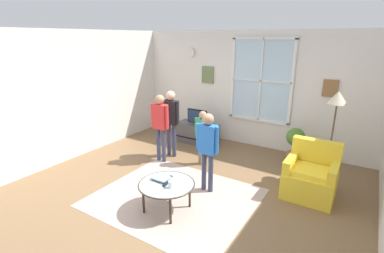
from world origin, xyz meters
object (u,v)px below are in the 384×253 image
object	(u,v)px
person_red_shirt	(160,120)
potted_plant_by_window	(295,142)
tv_stand	(197,133)
remote_near_books	(166,184)
floor_lamp	(337,106)
book_stack	(161,178)
cup	(171,184)
remote_near_cup	(169,178)
armchair	(311,176)
person_green_shirt	(203,131)
television	(197,116)
person_blue_shirt	(208,144)
coffee_table	(167,185)
person_black_shirt	(171,116)

from	to	relation	value
person_red_shirt	potted_plant_by_window	size ratio (longest dim) A/B	1.93
tv_stand	person_red_shirt	distance (m)	1.47
remote_near_books	floor_lamp	xyz separation A→B (m)	(1.83, 2.41, 0.89)
book_stack	cup	xyz separation A→B (m)	(0.26, -0.11, 0.03)
remote_near_cup	remote_near_books	bearing A→B (deg)	-65.48
tv_stand	armchair	distance (m)	3.00
armchair	person_green_shirt	bearing A→B (deg)	177.47
television	person_red_shirt	distance (m)	1.34
television	person_blue_shirt	size ratio (longest dim) A/B	0.38
armchair	cup	size ratio (longest dim) A/B	8.42
person_green_shirt	cup	bearing A→B (deg)	-73.97
television	remote_near_cup	distance (m)	2.74
coffee_table	remote_near_books	size ratio (longest dim) A/B	5.93
cup	person_black_shirt	xyz separation A→B (m)	(-1.27, 1.75, 0.40)
cup	tv_stand	bearing A→B (deg)	114.20
cup	television	bearing A→B (deg)	114.22
book_stack	television	bearing A→B (deg)	110.23
television	person_black_shirt	distance (m)	1.01
coffee_table	remote_near_books	bearing A→B (deg)	-67.40
person_blue_shirt	floor_lamp	world-z (taller)	floor_lamp
floor_lamp	book_stack	bearing A→B (deg)	-130.30
floor_lamp	television	bearing A→B (deg)	174.53
remote_near_cup	tv_stand	bearing A→B (deg)	112.36
television	coffee_table	world-z (taller)	television
remote_near_cup	coffee_table	bearing A→B (deg)	-65.14
coffee_table	potted_plant_by_window	size ratio (longest dim) A/B	1.15
tv_stand	armchair	bearing A→B (deg)	-21.15
armchair	book_stack	xyz separation A→B (m)	(-1.84, -1.54, 0.13)
remote_near_cup	person_blue_shirt	world-z (taller)	person_blue_shirt
potted_plant_by_window	person_blue_shirt	bearing A→B (deg)	-115.33
remote_near_books	person_black_shirt	bearing A→B (deg)	124.14
remote_near_cup	armchair	bearing A→B (deg)	39.36
tv_stand	coffee_table	world-z (taller)	tv_stand
cup	remote_near_cup	size ratio (longest dim) A/B	0.74
armchair	coffee_table	world-z (taller)	armchair
television	coffee_table	bearing A→B (deg)	-67.48
armchair	floor_lamp	distance (m)	1.30
book_stack	person_green_shirt	world-z (taller)	person_green_shirt
armchair	floor_lamp	bearing A→B (deg)	79.81
tv_stand	remote_near_cup	bearing A→B (deg)	-67.64
television	person_blue_shirt	world-z (taller)	person_blue_shirt
book_stack	remote_near_cup	bearing A→B (deg)	50.53
person_blue_shirt	person_black_shirt	size ratio (longest dim) A/B	0.94
book_stack	person_green_shirt	distance (m)	1.66
television	person_black_shirt	world-z (taller)	person_black_shirt
tv_stand	cup	xyz separation A→B (m)	(1.23, -2.73, 0.25)
tv_stand	floor_lamp	distance (m)	3.15
coffee_table	person_blue_shirt	xyz separation A→B (m)	(0.22, 0.81, 0.42)
book_stack	remote_near_books	bearing A→B (deg)	-26.39
person_red_shirt	remote_near_cup	bearing A→B (deg)	-47.61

